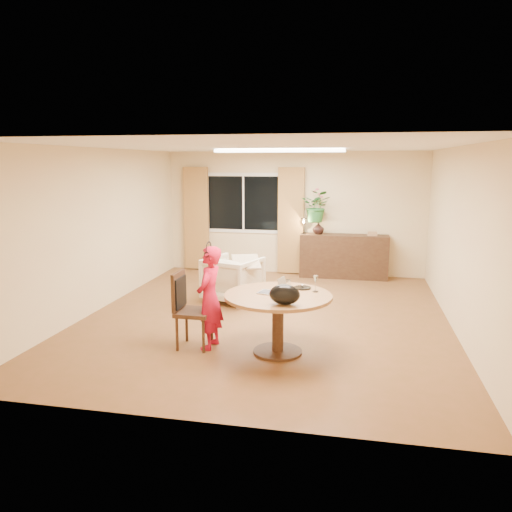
{
  "coord_description": "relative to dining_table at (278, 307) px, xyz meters",
  "views": [
    {
      "loc": [
        1.35,
        -7.32,
        2.38
      ],
      "look_at": [
        -0.12,
        -0.2,
        1.0
      ],
      "focal_mm": 35.0,
      "sensor_mm": 36.0,
      "label": 1
    }
  ],
  "objects": [
    {
      "name": "wall_back",
      "position": [
        -0.41,
        4.66,
        0.7
      ],
      "size": [
        5.5,
        0.0,
        5.5
      ],
      "primitive_type": "plane",
      "rotation": [
        1.57,
        0.0,
        0.0
      ],
      "color": "beige",
      "rests_on": "floor"
    },
    {
      "name": "dining_table",
      "position": [
        0.0,
        0.0,
        0.0
      ],
      "size": [
        1.34,
        1.34,
        0.76
      ],
      "color": "brown",
      "rests_on": "floor"
    },
    {
      "name": "ceiling",
      "position": [
        -0.41,
        1.41,
        2.0
      ],
      "size": [
        6.5,
        6.5,
        0.0
      ],
      "primitive_type": "plane",
      "rotation": [
        3.14,
        0.0,
        0.0
      ],
      "color": "white",
      "rests_on": "wall_back"
    },
    {
      "name": "wall_right",
      "position": [
        2.34,
        1.41,
        0.7
      ],
      "size": [
        0.0,
        6.5,
        6.5
      ],
      "primitive_type": "plane",
      "rotation": [
        1.57,
        0.0,
        -1.57
      ],
      "color": "beige",
      "rests_on": "floor"
    },
    {
      "name": "bouquet",
      "position": [
        0.1,
        4.42,
        0.88
      ],
      "size": [
        0.68,
        0.62,
        0.66
      ],
      "primitive_type": "imported",
      "rotation": [
        0.0,
        0.0,
        -0.19
      ],
      "color": "#356C28",
      "rests_on": "vase"
    },
    {
      "name": "handbag",
      "position": [
        0.14,
        -0.43,
        0.28
      ],
      "size": [
        0.39,
        0.26,
        0.24
      ],
      "primitive_type": null,
      "rotation": [
        0.0,
        0.0,
        -0.16
      ],
      "color": "black",
      "rests_on": "dining_table"
    },
    {
      "name": "tumbler",
      "position": [
        0.07,
        0.3,
        0.22
      ],
      "size": [
        0.1,
        0.1,
        0.12
      ],
      "primitive_type": null,
      "rotation": [
        0.0,
        0.0,
        0.22
      ],
      "color": "white",
      "rests_on": "dining_table"
    },
    {
      "name": "book_stack",
      "position": [
        1.23,
        4.42,
        0.34
      ],
      "size": [
        0.23,
        0.2,
        0.08
      ],
      "primitive_type": null,
      "rotation": [
        0.0,
        0.0,
        -0.27
      ],
      "color": "olive",
      "rests_on": "sideboard"
    },
    {
      "name": "dining_chair",
      "position": [
        -1.09,
        -0.02,
        -0.1
      ],
      "size": [
        0.48,
        0.44,
        0.99
      ],
      "primitive_type": null,
      "rotation": [
        0.0,
        0.0,
        -0.01
      ],
      "color": "black",
      "rests_on": "floor"
    },
    {
      "name": "ceiling_panel",
      "position": [
        -0.41,
        2.61,
        1.96
      ],
      "size": [
        2.2,
        0.35,
        0.05
      ],
      "primitive_type": "cube",
      "color": "white",
      "rests_on": "ceiling"
    },
    {
      "name": "window",
      "position": [
        -1.51,
        4.64,
        0.9
      ],
      "size": [
        1.7,
        0.03,
        1.3
      ],
      "color": "white",
      "rests_on": "wall_back"
    },
    {
      "name": "curtain_left",
      "position": [
        -2.56,
        4.57,
        0.54
      ],
      "size": [
        0.55,
        0.08,
        2.25
      ],
      "primitive_type": "cube",
      "color": "brown",
      "rests_on": "wall_back"
    },
    {
      "name": "floor",
      "position": [
        -0.41,
        1.41,
        -0.6
      ],
      "size": [
        6.5,
        6.5,
        0.0
      ],
      "primitive_type": "plane",
      "color": "brown",
      "rests_on": "ground"
    },
    {
      "name": "laptop",
      "position": [
        -0.09,
        0.03,
        0.27
      ],
      "size": [
        0.38,
        0.3,
        0.22
      ],
      "primitive_type": null,
      "rotation": [
        0.0,
        0.0,
        -0.23
      ],
      "color": "#B7B7BC",
      "rests_on": "dining_table"
    },
    {
      "name": "curtain_right",
      "position": [
        -0.46,
        4.57,
        0.54
      ],
      "size": [
        0.55,
        0.08,
        2.25
      ],
      "primitive_type": "cube",
      "color": "brown",
      "rests_on": "wall_back"
    },
    {
      "name": "sideboard",
      "position": [
        0.68,
        4.42,
        -0.15
      ],
      "size": [
        1.8,
        0.44,
        0.9
      ],
      "primitive_type": "cube",
      "color": "black",
      "rests_on": "floor"
    },
    {
      "name": "armchair",
      "position": [
        -1.14,
        2.21,
        -0.21
      ],
      "size": [
        1.07,
        1.09,
        0.78
      ],
      "primitive_type": "imported",
      "rotation": [
        0.0,
        0.0,
        2.81
      ],
      "color": "#C0B798",
      "rests_on": "floor"
    },
    {
      "name": "child",
      "position": [
        -0.89,
        0.01,
        0.07
      ],
      "size": [
        0.51,
        0.35,
        1.33
      ],
      "primitive_type": "imported",
      "rotation": [
        0.0,
        0.0,
        -1.64
      ],
      "color": "red",
      "rests_on": "floor"
    },
    {
      "name": "pot_lid",
      "position": [
        0.26,
        0.35,
        0.18
      ],
      "size": [
        0.28,
        0.28,
        0.04
      ],
      "primitive_type": null,
      "rotation": [
        0.0,
        0.0,
        -0.3
      ],
      "color": "white",
      "rests_on": "dining_table"
    },
    {
      "name": "desk_lamp",
      "position": [
        -0.16,
        4.37,
        0.47
      ],
      "size": [
        0.15,
        0.15,
        0.35
      ],
      "primitive_type": null,
      "rotation": [
        0.0,
        0.0,
        -0.07
      ],
      "color": "black",
      "rests_on": "sideboard"
    },
    {
      "name": "wall_left",
      "position": [
        -3.16,
        1.41,
        0.7
      ],
      "size": [
        0.0,
        6.5,
        6.5
      ],
      "primitive_type": "plane",
      "rotation": [
        1.57,
        0.0,
        1.57
      ],
      "color": "beige",
      "rests_on": "floor"
    },
    {
      "name": "wine_glass",
      "position": [
        0.44,
        0.22,
        0.27
      ],
      "size": [
        0.08,
        0.08,
        0.21
      ],
      "primitive_type": null,
      "rotation": [
        0.0,
        0.0,
        0.02
      ],
      "color": "white",
      "rests_on": "dining_table"
    },
    {
      "name": "throw",
      "position": [
        -0.89,
        2.13,
        0.2
      ],
      "size": [
        0.61,
        0.67,
        0.03
      ],
      "primitive_type": null,
      "rotation": [
        0.0,
        0.0,
        0.34
      ],
      "color": "beige",
      "rests_on": "armchair"
    },
    {
      "name": "vase",
      "position": [
        0.14,
        4.42,
        0.42
      ],
      "size": [
        0.26,
        0.26,
        0.25
      ],
      "primitive_type": "imported",
      "rotation": [
        0.0,
        0.0,
        0.11
      ],
      "color": "black",
      "rests_on": "sideboard"
    }
  ]
}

